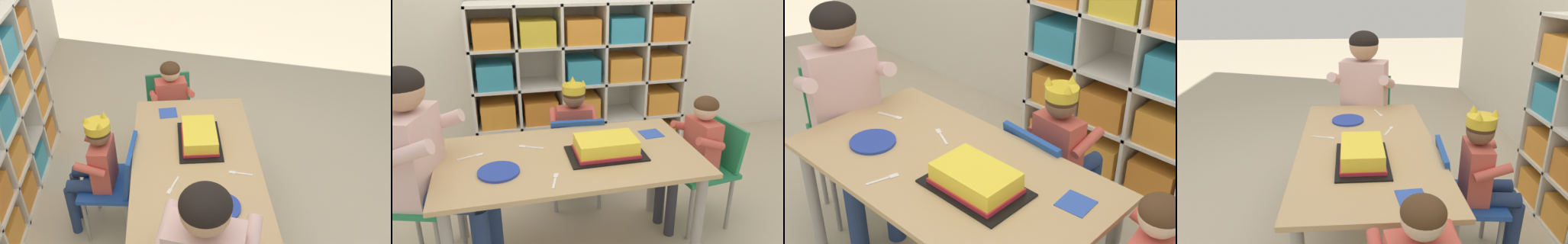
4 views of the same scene
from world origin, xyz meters
TOP-DOWN VIEW (x-y plane):
  - storage_cubby_shelf at (0.33, 1.23)m, footprint 1.64×0.36m
  - activity_table at (0.00, 0.00)m, footprint 1.26×0.69m
  - classroom_chair_blue at (0.13, 0.46)m, footprint 0.36×0.36m
  - child_with_crown at (0.14, 0.57)m, footprint 0.31×0.31m
  - classroom_chair_adult_side at (-0.75, 0.03)m, footprint 0.40×0.40m
  - adult_helper_seated at (-0.64, -0.00)m, footprint 0.48×0.46m
  - classroom_chair_guest_side at (0.84, 0.13)m, footprint 0.38×0.38m
  - guest_at_table_side at (0.74, 0.11)m, footprint 0.31×0.31m
  - birthday_cake_on_tray at (0.18, -0.03)m, footprint 0.37×0.24m
  - paper_plate_stack at (-0.34, -0.10)m, footprint 0.19×0.19m
  - paper_napkin_square at (0.48, 0.14)m, footprint 0.12×0.12m
  - fork_beside_plate_stack at (-0.18, 0.13)m, footprint 0.13×0.07m
  - fork_near_child_seat at (-0.46, 0.09)m, footprint 0.12×0.05m
  - fork_near_cake_tray at (-0.11, -0.22)m, footprint 0.05×0.12m

SIDE VIEW (x-z plane):
  - classroom_chair_blue at x=0.13m, z-range 0.06..0.69m
  - classroom_chair_guest_side at x=0.84m, z-range 0.07..0.69m
  - classroom_chair_adult_side at x=-0.75m, z-range 0.09..0.85m
  - guest_at_table_side at x=0.74m, z-range 0.11..0.91m
  - child_with_crown at x=0.14m, z-range 0.10..0.93m
  - activity_table at x=0.00m, z-range 0.22..0.82m
  - storage_cubby_shelf at x=0.33m, z-range -0.03..1.18m
  - paper_napkin_square at x=0.48m, z-range 0.60..0.60m
  - fork_beside_plate_stack at x=-0.18m, z-range 0.60..0.60m
  - fork_near_child_seat at x=-0.46m, z-range 0.60..0.60m
  - fork_near_cake_tray at x=-0.11m, z-range 0.60..0.60m
  - paper_plate_stack at x=-0.34m, z-range 0.60..0.61m
  - birthday_cake_on_tray at x=0.18m, z-range 0.59..0.68m
  - adult_helper_seated at x=-0.64m, z-range 0.14..1.22m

